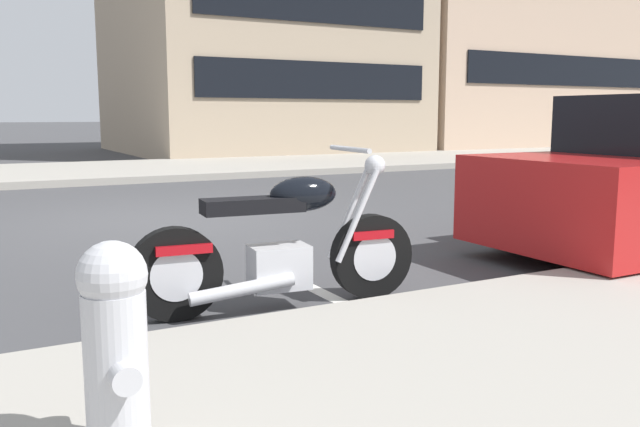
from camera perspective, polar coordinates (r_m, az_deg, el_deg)
ground_plane at (r=8.72m, az=-12.65°, el=-0.47°), size 260.00×260.00×0.00m
sidewalk_far_curb at (r=21.10m, az=14.50°, el=4.78°), size 120.00×5.00×0.14m
parking_stall_stripe at (r=5.01m, az=0.14°, el=-6.79°), size 0.12×2.20×0.01m
parked_motorcycle at (r=4.54m, az=-3.27°, el=-2.98°), size 2.03×0.62×1.10m
fire_hydrant at (r=2.45m, az=-17.18°, el=-10.47°), size 0.24×0.36×0.76m
townhouse_behind_pole at (r=25.03m, az=-5.92°, el=17.66°), size 9.07×10.17×10.69m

